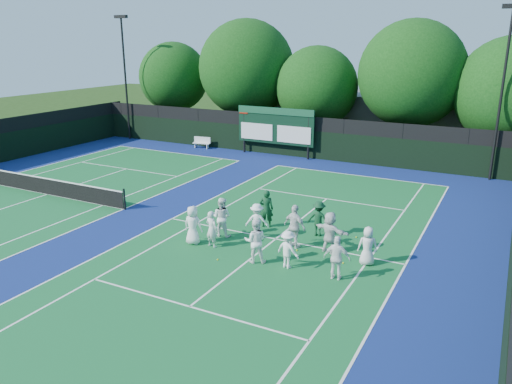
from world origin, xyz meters
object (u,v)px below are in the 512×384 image
at_px(coach_left, 266,209).
at_px(bench, 202,142).
at_px(tennis_net, 47,186).
at_px(scoreboard, 275,126).

bearing_deg(coach_left, bench, -67.55).
height_order(tennis_net, bench, tennis_net).
relative_size(scoreboard, bench, 4.19).
xyz_separation_m(scoreboard, bench, (-6.30, -0.22, -1.72)).
height_order(bench, coach_left, coach_left).
bearing_deg(coach_left, tennis_net, -15.37).
xyz_separation_m(bench, coach_left, (12.28, -13.21, 0.40)).
height_order(tennis_net, coach_left, coach_left).
relative_size(bench, coach_left, 0.82).
bearing_deg(coach_left, scoreboard, -86.45).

